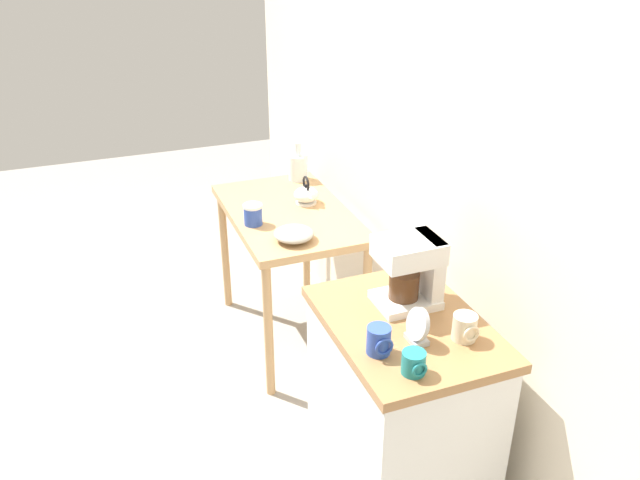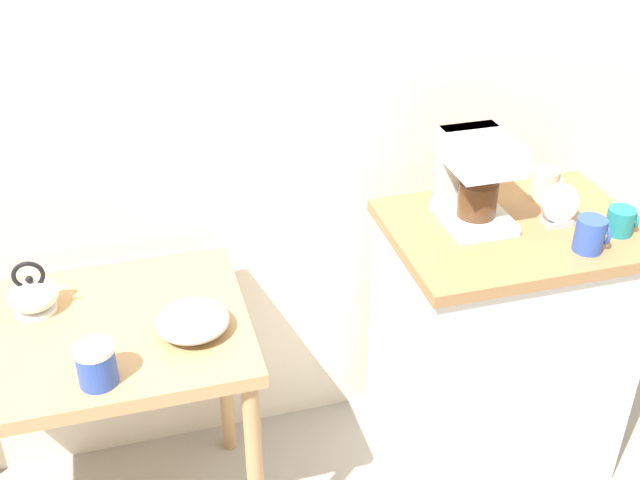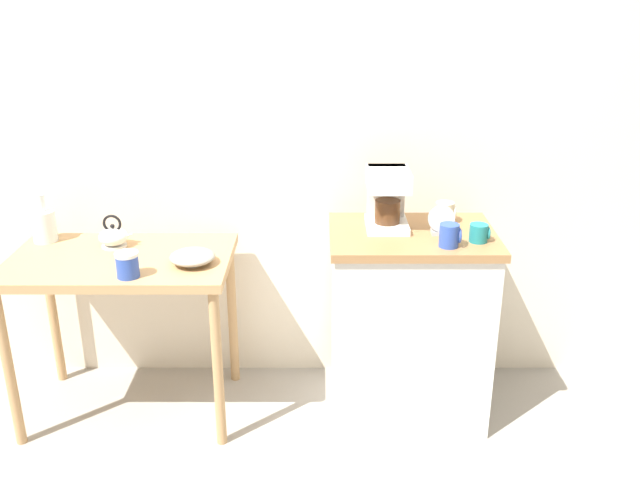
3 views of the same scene
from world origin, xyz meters
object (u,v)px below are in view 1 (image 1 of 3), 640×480
object	(u,v)px
coffee_maker	(413,268)
mug_small_cream	(465,328)
table_clock	(417,328)
bowl_stoneware	(294,234)
canister_enamel	(253,214)
mug_blue	(379,340)
glass_carafe_vase	(298,166)
teakettle	(306,195)
mug_dark_teal	(414,363)

from	to	relation	value
coffee_maker	mug_small_cream	world-z (taller)	coffee_maker
table_clock	bowl_stoneware	bearing A→B (deg)	-176.08
canister_enamel	mug_blue	world-z (taller)	mug_blue
coffee_maker	mug_blue	bearing A→B (deg)	-45.91
canister_enamel	mug_blue	size ratio (longest dim) A/B	1.10
bowl_stoneware	coffee_maker	distance (m)	0.87
coffee_maker	mug_blue	xyz separation A→B (m)	(0.23, -0.24, -0.09)
mug_small_cream	coffee_maker	bearing A→B (deg)	-167.64
glass_carafe_vase	canister_enamel	size ratio (longest dim) A/B	2.10
bowl_stoneware	mug_blue	size ratio (longest dim) A/B	1.98
table_clock	canister_enamel	bearing A→B (deg)	-171.07
coffee_maker	canister_enamel	bearing A→B (deg)	-164.34
bowl_stoneware	canister_enamel	xyz separation A→B (m)	(-0.24, -0.13, 0.02)
bowl_stoneware	glass_carafe_vase	world-z (taller)	glass_carafe_vase
bowl_stoneware	teakettle	world-z (taller)	teakettle
mug_blue	mug_dark_teal	xyz separation A→B (m)	(0.13, 0.06, -0.01)
teakettle	coffee_maker	bearing A→B (deg)	-1.56
glass_carafe_vase	coffee_maker	world-z (taller)	coffee_maker
glass_carafe_vase	mug_blue	xyz separation A→B (m)	(1.78, -0.35, 0.08)
glass_carafe_vase	mug_blue	distance (m)	1.81
mug_small_cream	table_clock	distance (m)	0.16
glass_carafe_vase	table_clock	distance (m)	1.78
teakettle	glass_carafe_vase	distance (m)	0.34
glass_carafe_vase	table_clock	world-z (taller)	table_clock
bowl_stoneware	mug_blue	bearing A→B (deg)	-3.92
mug_blue	teakettle	bearing A→B (deg)	169.27
teakettle	table_clock	size ratio (longest dim) A/B	1.27
coffee_maker	table_clock	bearing A→B (deg)	-23.39
mug_dark_teal	bowl_stoneware	bearing A→B (deg)	179.20
mug_small_cream	mug_blue	distance (m)	0.30
teakettle	coffee_maker	xyz separation A→B (m)	(1.21, -0.03, 0.20)
glass_carafe_vase	table_clock	size ratio (longest dim) A/B	1.77
coffee_maker	table_clock	xyz separation A→B (m)	(0.22, -0.10, -0.09)
canister_enamel	table_clock	bearing A→B (deg)	8.93
teakettle	canister_enamel	xyz separation A→B (m)	(0.15, -0.33, 0.00)
mug_dark_teal	canister_enamel	bearing A→B (deg)	-175.47
coffee_maker	mug_small_cream	bearing A→B (deg)	12.36
mug_dark_teal	teakettle	bearing A→B (deg)	172.13
mug_dark_teal	coffee_maker	bearing A→B (deg)	153.16
mug_dark_teal	glass_carafe_vase	bearing A→B (deg)	171.39
mug_blue	mug_dark_teal	bearing A→B (deg)	22.95
glass_carafe_vase	mug_small_cream	world-z (taller)	glass_carafe_vase
bowl_stoneware	glass_carafe_vase	size ratio (longest dim) A/B	0.86
canister_enamel	coffee_maker	size ratio (longest dim) A/B	0.41
bowl_stoneware	teakettle	size ratio (longest dim) A/B	1.20
mug_small_cream	table_clock	xyz separation A→B (m)	(-0.04, -0.15, 0.01)
teakettle	mug_dark_teal	xyz separation A→B (m)	(1.58, -0.22, 0.10)
glass_carafe_vase	canister_enamel	xyz separation A→B (m)	(0.48, -0.40, -0.03)
glass_carafe_vase	mug_blue	world-z (taller)	glass_carafe_vase
canister_enamel	mug_small_cream	size ratio (longest dim) A/B	1.16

